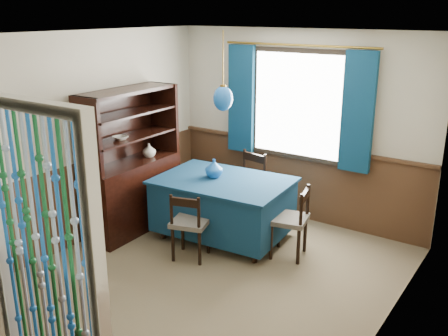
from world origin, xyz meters
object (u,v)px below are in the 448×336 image
Objects in this scene: chair_near at (190,223)px; vase_sideboard at (149,149)px; chair_right at (292,220)px; vase_table at (214,169)px; dining_table at (223,204)px; chair_far at (246,184)px; bowl_shelf at (120,138)px; sideboard at (132,183)px; pendant_lamp at (223,98)px; chair_left at (164,188)px.

vase_sideboard is (-1.06, 0.53, 0.57)m from chair_near.
vase_table reaches higher than chair_right.
dining_table is 0.69m from chair_far.
bowl_shelf is at bearing -90.00° from vase_sideboard.
sideboard is 1.64m from pendant_lamp.
chair_right is 1.14m from vase_table.
vase_table is 0.94m from vase_sideboard.
chair_left is 1.00m from bowl_shelf.
vase_sideboard is (-0.12, -0.11, 0.54)m from chair_left.
chair_left reaches higher than chair_right.
vase_sideboard reaches higher than dining_table.
chair_near is 1.15m from chair_right.
vase_table is at bearing 96.32° from chair_far.
vase_table is at bearing 170.02° from dining_table.
pendant_lamp is at bearing -5.39° from vase_table.
dining_table is at bearing 108.42° from chair_far.
dining_table is 0.94m from chair_left.
chair_left is 0.89m from vase_table.
sideboard is at bearing -26.12° from chair_left.
chair_right is (0.92, 0.70, 0.02)m from chair_near.
chair_near is 4.09× the size of vase_sideboard.
chair_far reaches higher than chair_left.
chair_left is at bearing -177.56° from vase_table.
chair_right is 4.02× the size of vase_table.
chair_far is 4.68× the size of bowl_shelf.
chair_near is at bearing -14.27° from sideboard.
bowl_shelf reaches higher than vase_sideboard.
pendant_lamp is 1.32m from bowl_shelf.
pendant_lamp is 1.30m from vase_sideboard.
sideboard reaches higher than chair_left.
chair_left is 1.05× the size of chair_right.
chair_far is at bearing 40.02° from vase_sideboard.
chair_right reaches higher than dining_table.
chair_far is 1.10m from chair_left.
sideboard reaches higher than vase_sideboard.
dining_table is 0.92× the size of sideboard.
dining_table is 1.31m from pendant_lamp.
chair_near is 1.17m from sideboard.
pendant_lamp is (0.09, -0.68, 1.27)m from chair_far.
bowl_shelf is (-0.97, -1.30, 0.78)m from chair_far.
chair_right is 4.24× the size of vase_sideboard.
bowl_shelf is at bearing -154.30° from dining_table.
vase_table is (-1.06, -0.02, 0.42)m from chair_right.
chair_left is (-0.94, -0.02, 0.02)m from dining_table.
vase_sideboard reaches higher than vase_table.
bowl_shelf is (0.06, -0.20, 0.64)m from sideboard.
chair_near is 3.87× the size of vase_table.
vase_sideboard is (0.00, 0.48, -0.26)m from bowl_shelf.
vase_sideboard is (-1.06, -0.14, 0.56)m from dining_table.
vase_table is 1.07× the size of bowl_shelf.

